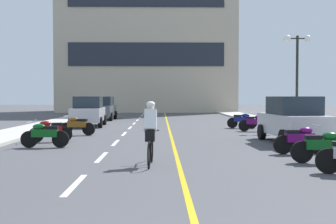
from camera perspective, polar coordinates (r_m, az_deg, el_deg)
ground_plane at (r=23.83m, az=-0.46°, el=-2.30°), size 140.00×140.00×0.00m
curb_left at (r=27.70m, az=-15.59°, el=-1.64°), size 2.40×72.00×0.12m
curb_right at (r=27.83m, az=14.48°, el=-1.61°), size 2.40×72.00×0.12m
lane_dash_1 at (r=9.11m, az=-12.32°, el=-9.45°), size 0.14×2.20×0.01m
lane_dash_2 at (r=13.00m, az=-8.85°, el=-5.96°), size 0.14×2.20×0.01m
lane_dash_3 at (r=16.94m, az=-7.01°, el=-4.08°), size 0.14×2.20×0.01m
lane_dash_4 at (r=20.91m, az=-5.87°, el=-2.91°), size 0.14×2.20×0.01m
lane_dash_5 at (r=24.88m, az=-5.10°, el=-2.11°), size 0.14×2.20×0.01m
lane_dash_6 at (r=28.87m, az=-4.53°, el=-1.53°), size 0.14×2.20×0.01m
lane_dash_7 at (r=32.85m, az=-4.11°, el=-1.09°), size 0.14×2.20×0.01m
lane_dash_8 at (r=36.84m, az=-3.78°, el=-0.75°), size 0.14×2.20×0.01m
lane_dash_9 at (r=40.83m, az=-3.51°, el=-0.47°), size 0.14×2.20×0.01m
lane_dash_10 at (r=44.83m, az=-3.29°, el=-0.25°), size 0.14×2.20×0.01m
lane_dash_11 at (r=48.82m, az=-3.11°, el=-0.06°), size 0.14×2.20×0.01m
centre_line_yellow at (r=26.82m, az=0.01°, el=-1.80°), size 0.12×66.00×0.01m
office_building at (r=53.00m, az=-2.76°, el=11.92°), size 20.67×9.00×21.76m
street_lamp_mid at (r=24.53m, az=16.87°, el=6.68°), size 1.46×0.36×5.05m
parked_car_near at (r=17.38m, az=16.38°, el=-0.98°), size 2.07×4.27×1.82m
parked_car_mid at (r=26.45m, az=-10.58°, el=0.09°), size 2.07×4.27×1.82m
parked_car_far at (r=33.59m, az=-8.76°, el=0.52°), size 1.96×4.22×1.82m
motorcycle_3 at (r=12.35m, az=19.99°, el=-4.30°), size 1.70×0.60×0.92m
motorcycle_4 at (r=14.13m, az=17.22°, el=-3.47°), size 1.70×0.60×0.92m
motorcycle_5 at (r=15.79m, az=-16.17°, el=-2.89°), size 1.70×0.60×0.92m
motorcycle_6 at (r=17.62m, az=-15.46°, el=-2.37°), size 1.66×0.74×0.92m
motorcycle_7 at (r=20.45m, az=-12.05°, el=-1.74°), size 1.70×0.60×0.92m
motorcycle_8 at (r=22.66m, az=11.56°, el=-1.37°), size 1.70×0.60×0.92m
motorcycle_9 at (r=24.68m, az=9.89°, el=-1.08°), size 1.64×0.78×0.92m
cyclist_rider at (r=11.29m, az=-2.36°, el=-2.64°), size 0.42×1.77×1.71m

